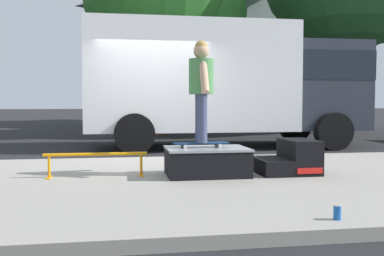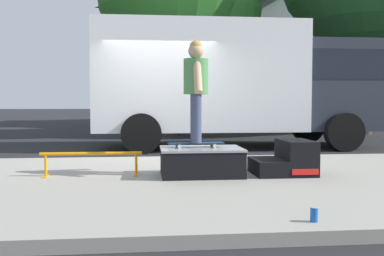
{
  "view_description": "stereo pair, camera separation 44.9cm",
  "coord_description": "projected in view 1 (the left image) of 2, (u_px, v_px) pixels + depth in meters",
  "views": [
    {
      "loc": [
        -0.75,
        -8.78,
        1.14
      ],
      "look_at": [
        0.45,
        -1.46,
        0.71
      ],
      "focal_mm": 41.52,
      "sensor_mm": 36.0,
      "label": 1
    },
    {
      "loc": [
        -0.31,
        -8.84,
        1.14
      ],
      "look_at": [
        0.45,
        -1.46,
        0.71
      ],
      "focal_mm": 41.52,
      "sensor_mm": 36.0,
      "label": 2
    }
  ],
  "objects": [
    {
      "name": "skater_kid",
      "position": [
        201.0,
        83.0,
        6.17
      ],
      "size": [
        0.35,
        0.73,
        1.42
      ],
      "color": "#3F4766",
      "rests_on": "skateboard"
    },
    {
      "name": "kicker_ramp",
      "position": [
        291.0,
        159.0,
        6.39
      ],
      "size": [
        0.83,
        0.76,
        0.48
      ],
      "color": "black",
      "rests_on": "sidewalk_slab"
    },
    {
      "name": "house_behind",
      "position": [
        205.0,
        44.0,
        23.5
      ],
      "size": [
        9.54,
        8.23,
        8.4
      ],
      "color": "silver",
      "rests_on": "ground"
    },
    {
      "name": "ground_plane",
      "position": [
        158.0,
        160.0,
        8.84
      ],
      "size": [
        140.0,
        140.0,
        0.0
      ],
      "primitive_type": "plane",
      "color": "black"
    },
    {
      "name": "grind_rail",
      "position": [
        96.0,
        159.0,
        6.08
      ],
      "size": [
        1.4,
        0.28,
        0.33
      ],
      "color": "orange",
      "rests_on": "sidewalk_slab"
    },
    {
      "name": "skate_box",
      "position": [
        207.0,
        161.0,
        6.19
      ],
      "size": [
        1.13,
        0.81,
        0.39
      ],
      "color": "black",
      "rests_on": "sidewalk_slab"
    },
    {
      "name": "skateboard",
      "position": [
        201.0,
        143.0,
        6.22
      ],
      "size": [
        0.79,
        0.26,
        0.07
      ],
      "color": "navy",
      "rests_on": "skate_box"
    },
    {
      "name": "sidewalk_slab",
      "position": [
        177.0,
        184.0,
        5.88
      ],
      "size": [
        50.0,
        5.0,
        0.12
      ],
      "primitive_type": "cube",
      "color": "gray",
      "rests_on": "ground"
    },
    {
      "name": "soda_can",
      "position": [
        337.0,
        212.0,
        3.86
      ],
      "size": [
        0.07,
        0.07,
        0.13
      ],
      "color": "#1959B2",
      "rests_on": "sidewalk_slab"
    },
    {
      "name": "box_truck",
      "position": [
        227.0,
        80.0,
        11.22
      ],
      "size": [
        6.91,
        2.63,
        3.05
      ],
      "color": "white",
      "rests_on": "ground"
    }
  ]
}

